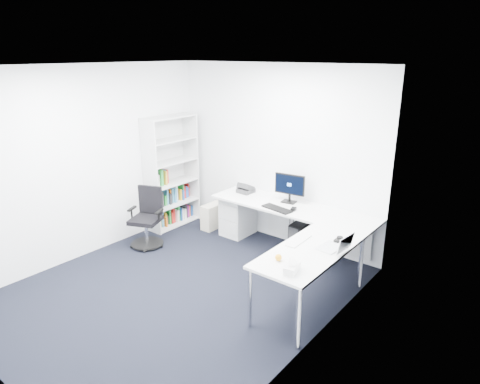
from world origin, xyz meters
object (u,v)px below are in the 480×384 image
Objects in this scene: monitor at (289,188)px; laptop at (331,239)px; task_chair at (145,218)px; l_desk at (278,238)px; bookshelf at (171,172)px.

monitor reaches higher than laptop.
l_desk is at bearing 0.71° from task_chair.
monitor is (1.72, 1.29, 0.50)m from task_chair.
monitor is at bearing 11.74° from bookshelf.
task_chair is at bearing -169.92° from laptop.
monitor reaches higher than l_desk.
l_desk is 2.25m from bookshelf.
task_chair is 2.95m from laptop.
bookshelf is at bearing 87.49° from task_chair.
laptop is (1.06, -0.55, 0.47)m from l_desk.
monitor is at bearing 13.84° from task_chair.
bookshelf is 3.29m from laptop.
monitor is at bearing 105.69° from l_desk.
bookshelf is (-2.17, 0.05, 0.57)m from l_desk.
bookshelf reaches higher than l_desk.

